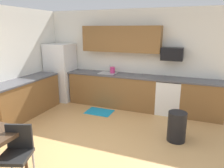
# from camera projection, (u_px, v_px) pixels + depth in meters

# --- Properties ---
(ground_plane) EXTENTS (12.00, 12.00, 0.00)m
(ground_plane) POSITION_uv_depth(u_px,v_px,m) (93.00, 148.00, 3.91)
(ground_plane) COLOR tan
(wall_back) EXTENTS (5.80, 0.10, 2.70)m
(wall_back) POSITION_uv_depth(u_px,v_px,m) (133.00, 58.00, 5.95)
(wall_back) COLOR white
(wall_back) RESTS_ON ground
(cabinet_run_back) EXTENTS (2.54, 0.60, 0.90)m
(cabinet_run_back) POSITION_uv_depth(u_px,v_px,m) (113.00, 90.00, 6.03)
(cabinet_run_back) COLOR brown
(cabinet_run_back) RESTS_ON ground
(cabinet_run_back_right) EXTENTS (1.01, 0.60, 0.90)m
(cabinet_run_back_right) POSITION_uv_depth(u_px,v_px,m) (202.00, 100.00, 5.19)
(cabinet_run_back_right) COLOR brown
(cabinet_run_back_right) RESTS_ON ground
(cabinet_run_left) EXTENTS (0.60, 2.00, 0.90)m
(cabinet_run_left) POSITION_uv_depth(u_px,v_px,m) (26.00, 98.00, 5.33)
(cabinet_run_left) COLOR brown
(cabinet_run_left) RESTS_ON ground
(countertop_back) EXTENTS (4.80, 0.64, 0.04)m
(countertop_back) POSITION_uv_depth(u_px,v_px,m) (129.00, 76.00, 5.75)
(countertop_back) COLOR #4C4C51
(countertop_back) RESTS_ON cabinet_run_back
(countertop_left) EXTENTS (0.64, 2.00, 0.04)m
(countertop_left) POSITION_uv_depth(u_px,v_px,m) (24.00, 80.00, 5.21)
(countertop_left) COLOR #4C4C51
(countertop_left) RESTS_ON cabinet_run_left
(upper_cabinets_back) EXTENTS (2.20, 0.34, 0.70)m
(upper_cabinets_back) POSITION_uv_depth(u_px,v_px,m) (121.00, 39.00, 5.72)
(upper_cabinets_back) COLOR brown
(refrigerator) EXTENTS (0.76, 0.70, 1.73)m
(refrigerator) POSITION_uv_depth(u_px,v_px,m) (61.00, 72.00, 6.46)
(refrigerator) COLOR white
(refrigerator) RESTS_ON ground
(oven_range) EXTENTS (0.60, 0.60, 0.91)m
(oven_range) POSITION_uv_depth(u_px,v_px,m) (169.00, 96.00, 5.48)
(oven_range) COLOR white
(oven_range) RESTS_ON ground
(microwave) EXTENTS (0.54, 0.36, 0.32)m
(microwave) POSITION_uv_depth(u_px,v_px,m) (172.00, 54.00, 5.29)
(microwave) COLOR black
(sink_basin) EXTENTS (0.48, 0.40, 0.14)m
(sink_basin) POSITION_uv_depth(u_px,v_px,m) (108.00, 75.00, 5.98)
(sink_basin) COLOR #A5A8AD
(sink_basin) RESTS_ON countertop_back
(sink_faucet) EXTENTS (0.02, 0.02, 0.24)m
(sink_faucet) POSITION_uv_depth(u_px,v_px,m) (110.00, 69.00, 6.10)
(sink_faucet) COLOR #B2B5BA
(sink_faucet) RESTS_ON countertop_back
(chair_near_table) EXTENTS (0.51, 0.51, 0.85)m
(chair_near_table) POSITION_uv_depth(u_px,v_px,m) (17.00, 150.00, 2.95)
(chair_near_table) COLOR black
(chair_near_table) RESTS_ON ground
(trash_bin) EXTENTS (0.36, 0.36, 0.60)m
(trash_bin) POSITION_uv_depth(u_px,v_px,m) (177.00, 127.00, 4.11)
(trash_bin) COLOR black
(trash_bin) RESTS_ON ground
(floor_mat) EXTENTS (0.70, 0.50, 0.01)m
(floor_mat) POSITION_uv_depth(u_px,v_px,m) (99.00, 112.00, 5.61)
(floor_mat) COLOR #198CBF
(floor_mat) RESTS_ON ground
(kettle) EXTENTS (0.14, 0.14, 0.20)m
(kettle) POSITION_uv_depth(u_px,v_px,m) (113.00, 70.00, 5.95)
(kettle) COLOR #CC3372
(kettle) RESTS_ON countertop_back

